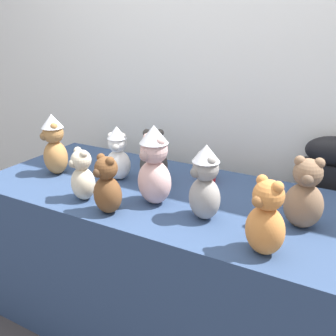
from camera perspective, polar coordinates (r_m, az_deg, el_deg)
The scene contains 13 objects.
wall_back at distance 2.16m, azimuth 8.44°, elevation 15.22°, with size 7.00×0.08×2.60m, color white.
display_table at distance 1.92m, azimuth 0.00°, elevation -14.46°, with size 1.84×0.78×0.79m, color navy.
instrument_case at distance 2.14m, azimuth 22.63°, elevation -8.52°, with size 0.28×0.13×1.01m.
teddy_bear_chestnut at distance 1.52m, azimuth -9.37°, elevation -2.81°, with size 0.15×0.14×0.25m.
teddy_bear_ginger at distance 1.27m, azimuth 14.83°, elevation -7.63°, with size 0.18×0.17×0.27m.
teddy_bear_blush at distance 1.56m, azimuth -2.16°, elevation 0.27°, with size 0.19×0.17×0.35m.
teddy_bear_mocha at distance 1.47m, azimuth 20.31°, elevation -3.96°, with size 0.16×0.14×0.28m.
teddy_bear_cream at distance 1.66m, azimuth -13.05°, elevation -1.22°, with size 0.15×0.14×0.24m.
teddy_bear_snow at distance 1.84m, azimuth -7.75°, elevation 2.16°, with size 0.15×0.14×0.27m.
teddy_bear_caramel at distance 1.98m, azimuth -17.11°, elevation 3.37°, with size 0.18×0.18×0.31m.
teddy_bear_ash at distance 1.45m, azimuth 5.70°, elevation -2.36°, with size 0.18×0.18×0.31m.
teddy_bear_charcoal at distance 1.80m, azimuth -2.22°, elevation 1.58°, with size 0.18×0.17×0.27m.
party_cup_red at distance 1.84m, azimuth 6.18°, elevation -0.30°, with size 0.08×0.08×0.11m, color red.
Camera 1 is at (0.75, -1.13, 1.51)m, focal length 39.57 mm.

